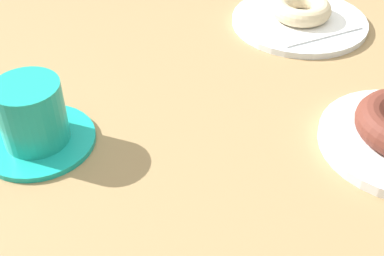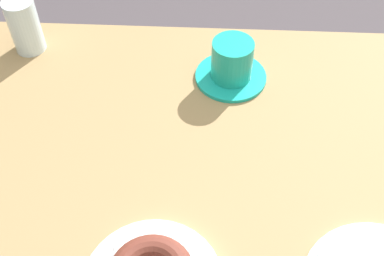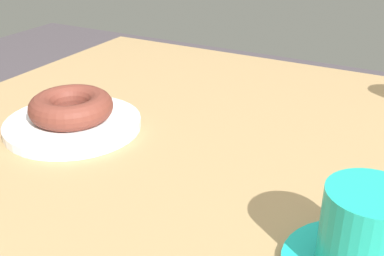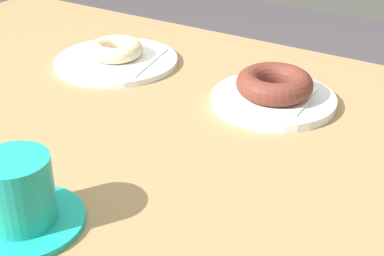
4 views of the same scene
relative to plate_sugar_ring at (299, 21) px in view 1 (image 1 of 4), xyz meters
The scene contains 5 objects.
table 0.23m from the plate_sugar_ring, 48.94° to the right, with size 1.25×0.83×0.74m.
plate_sugar_ring is the anchor object (origin of this frame).
napkin_sugar_ring 0.01m from the plate_sugar_ring, ahead, with size 0.14×0.14×0.00m, color white.
donut_sugar_ring 0.02m from the plate_sugar_ring, ahead, with size 0.10×0.10×0.03m, color beige.
coffee_cup 0.47m from the plate_sugar_ring, 64.28° to the right, with size 0.14×0.14×0.09m.
Camera 1 is at (0.56, -0.19, 1.15)m, focal length 47.67 mm.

